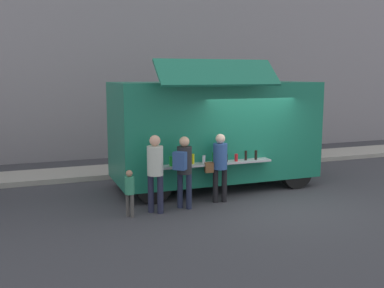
# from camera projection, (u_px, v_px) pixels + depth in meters

# --- Properties ---
(ground_plane) EXTENTS (60.00, 60.00, 0.00)m
(ground_plane) POSITION_uv_depth(u_px,v_px,m) (263.00, 201.00, 10.87)
(ground_plane) COLOR #38383D
(curb_strip) EXTENTS (28.00, 1.60, 0.15)m
(curb_strip) POSITION_uv_depth(u_px,v_px,m) (58.00, 175.00, 13.36)
(curb_strip) COLOR #9E998E
(curb_strip) RESTS_ON ground
(building_behind) EXTENTS (32.00, 2.40, 10.71)m
(building_behind) POSITION_uv_depth(u_px,v_px,m) (72.00, 14.00, 16.50)
(building_behind) COLOR gray
(building_behind) RESTS_ON ground
(food_truck_main) EXTENTS (5.47, 2.97, 3.46)m
(food_truck_main) POSITION_uv_depth(u_px,v_px,m) (214.00, 130.00, 12.11)
(food_truck_main) COLOR #197255
(food_truck_main) RESTS_ON ground
(trash_bin) EXTENTS (0.60, 0.60, 1.01)m
(trash_bin) POSITION_uv_depth(u_px,v_px,m) (299.00, 147.00, 15.94)
(trash_bin) COLOR #305E3B
(trash_bin) RESTS_ON ground
(customer_front_ordering) EXTENTS (0.56, 0.34, 1.69)m
(customer_front_ordering) POSITION_uv_depth(u_px,v_px,m) (219.00, 162.00, 10.66)
(customer_front_ordering) COLOR black
(customer_front_ordering) RESTS_ON ground
(customer_mid_with_backpack) EXTENTS (0.52, 0.53, 1.70)m
(customer_mid_with_backpack) POSITION_uv_depth(u_px,v_px,m) (184.00, 165.00, 10.12)
(customer_mid_with_backpack) COLOR #1D233A
(customer_mid_with_backpack) RESTS_ON ground
(customer_rear_waiting) EXTENTS (0.36, 0.36, 1.77)m
(customer_rear_waiting) POSITION_uv_depth(u_px,v_px,m) (155.00, 167.00, 9.82)
(customer_rear_waiting) COLOR #202238
(customer_rear_waiting) RESTS_ON ground
(child_near_queue) EXTENTS (0.21, 0.21, 1.05)m
(child_near_queue) POSITION_uv_depth(u_px,v_px,m) (130.00, 189.00, 9.60)
(child_near_queue) COLOR #4A4744
(child_near_queue) RESTS_ON ground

